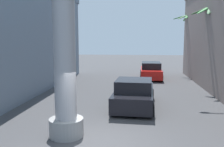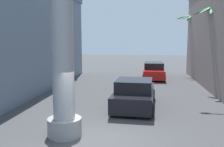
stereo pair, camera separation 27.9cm
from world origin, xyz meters
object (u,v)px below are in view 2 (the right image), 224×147
Objects in this scene: palm_tree_far_left at (64,19)px; palm_tree_mid_left at (36,15)px; car_lead at (135,94)px; palm_tree_mid_right at (213,37)px; street_lamp at (213,28)px; palm_tree_far_right at (193,34)px; car_far at (154,71)px.

palm_tree_mid_left is at bearing -88.48° from palm_tree_far_left.
car_lead is 8.77m from palm_tree_mid_right.
car_lead is at bearing -56.76° from palm_tree_far_left.
street_lamp is 10.80m from palm_tree_far_right.
car_far is 0.77× the size of palm_tree_mid_right.
palm_tree_mid_right is (4.17, -4.36, 3.14)m from car_far.
palm_tree_far_left is at bearing 170.27° from car_far.
street_lamp is 1.14× the size of palm_tree_far_right.
palm_tree_far_left is (-13.37, 5.94, 1.96)m from palm_tree_mid_right.
palm_tree_far_left reaches higher than car_lead.
car_far is at bearing 133.67° from palm_tree_mid_right.
palm_tree_mid_left is (-13.16, -9.65, 1.29)m from palm_tree_far_right.
street_lamp reaches higher than car_far.
car_lead is at bearing -97.43° from car_far.
palm_tree_mid_left is (-13.18, -1.36, 1.64)m from palm_tree_mid_right.
street_lamp is 1.54× the size of car_far.
palm_tree_mid_left is at bearing 148.59° from car_lead.
car_lead is at bearing -143.89° from street_lamp.
palm_tree_far_left reaches higher than palm_tree_mid_left.
palm_tree_mid_right is at bearing -89.87° from palm_tree_far_right.
palm_tree_far_left is (-9.20, 1.58, 5.10)m from car_far.
car_lead is 15.21m from palm_tree_far_left.
palm_tree_far_left is at bearing 146.43° from street_lamp.
car_far is 0.50× the size of palm_tree_far_left.
street_lamp is 1.46× the size of car_lead.
palm_tree_far_right is at bearing 90.13° from palm_tree_mid_right.
palm_tree_far_left is (-13.35, -2.35, 1.60)m from palm_tree_far_right.
street_lamp is at bearing -5.16° from palm_tree_mid_left.
palm_tree_mid_right is at bearing 47.52° from car_lead.
palm_tree_far_right is at bearing 86.58° from street_lamp.
palm_tree_far_left reaches higher than street_lamp.
palm_tree_mid_left is (-7.65, 4.67, 4.82)m from car_lead.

